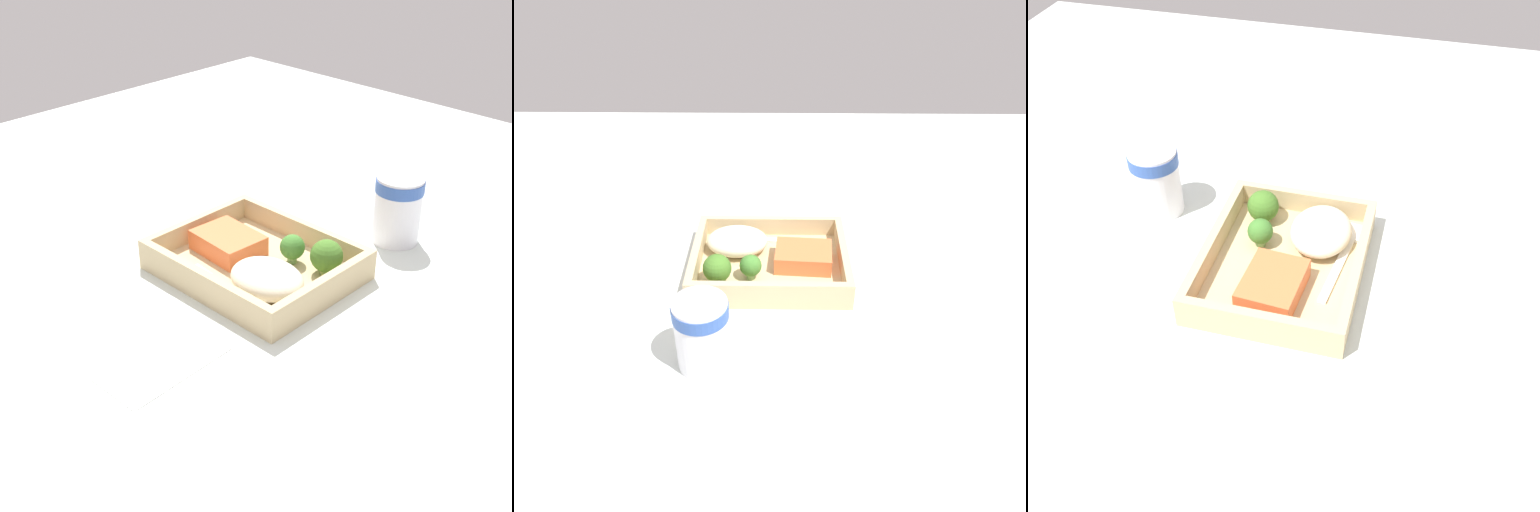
% 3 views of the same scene
% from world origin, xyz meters
% --- Properties ---
extents(ground_plane, '(1.60, 1.60, 0.02)m').
position_xyz_m(ground_plane, '(0.00, 0.00, -0.01)').
color(ground_plane, silver).
extents(takeout_tray, '(0.25, 0.20, 0.01)m').
position_xyz_m(takeout_tray, '(0.00, 0.00, 0.01)').
color(takeout_tray, '#CAB284').
rests_on(takeout_tray, ground_plane).
extents(tray_rim, '(0.25, 0.20, 0.03)m').
position_xyz_m(tray_rim, '(0.00, 0.00, 0.03)').
color(tray_rim, '#CAB284').
rests_on(tray_rim, takeout_tray).
extents(salmon_fillet, '(0.10, 0.08, 0.03)m').
position_xyz_m(salmon_fillet, '(-0.05, 0.00, 0.03)').
color(salmon_fillet, orange).
rests_on(salmon_fillet, takeout_tray).
extents(mashed_potatoes, '(0.10, 0.08, 0.04)m').
position_xyz_m(mashed_potatoes, '(0.06, -0.04, 0.03)').
color(mashed_potatoes, '#EEE4C6').
rests_on(mashed_potatoes, takeout_tray).
extents(broccoli_floret_1, '(0.03, 0.03, 0.04)m').
position_xyz_m(broccoli_floret_1, '(0.03, 0.04, 0.04)').
color(broccoli_floret_1, '#72A05D').
rests_on(broccoli_floret_1, takeout_tray).
extents(broccoli_floret_2, '(0.04, 0.04, 0.05)m').
position_xyz_m(broccoli_floret_2, '(0.08, 0.05, 0.04)').
color(broccoli_floret_2, '#7C9E50').
rests_on(broccoli_floret_2, takeout_tray).
extents(fork, '(0.16, 0.03, 0.00)m').
position_xyz_m(fork, '(0.03, -0.07, 0.01)').
color(fork, white).
rests_on(fork, takeout_tray).
extents(paper_cup, '(0.07, 0.07, 0.10)m').
position_xyz_m(paper_cup, '(0.08, 0.21, 0.06)').
color(paper_cup, silver).
rests_on(paper_cup, ground_plane).
extents(receipt_slip, '(0.09, 0.15, 0.00)m').
position_xyz_m(receipt_slip, '(0.06, -0.21, 0.00)').
color(receipt_slip, white).
rests_on(receipt_slip, ground_plane).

